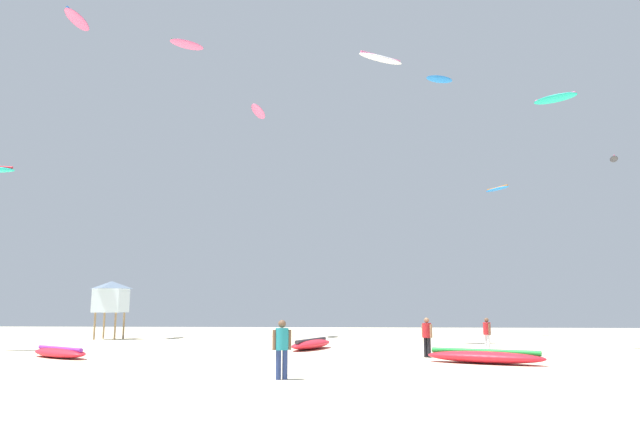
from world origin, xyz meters
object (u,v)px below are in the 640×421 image
(kite_aloft_0, at_px, (381,59))
(kite_aloft_7, at_px, (555,98))
(person_left, at_px, (427,334))
(kite_aloft_8, at_px, (187,44))
(kite_aloft_6, at_px, (614,159))
(kite_aloft_5, at_px, (439,79))
(person_foreground, at_px, (282,345))
(kite_grounded_near, at_px, (311,344))
(kite_grounded_mid, at_px, (60,352))
(kite_aloft_2, at_px, (258,112))
(lifeguard_tower, at_px, (111,296))
(person_midground, at_px, (487,332))
(kite_grounded_far, at_px, (485,357))
(kite_aloft_1, at_px, (77,20))
(kite_aloft_3, at_px, (497,189))

(kite_aloft_0, bearing_deg, kite_aloft_7, -23.43)
(person_left, xyz_separation_m, kite_aloft_8, (-17.49, 18.34, 22.95))
(kite_aloft_6, bearing_deg, kite_aloft_7, -121.86)
(kite_aloft_5, bearing_deg, person_foreground, -108.79)
(kite_aloft_5, bearing_deg, kite_aloft_0, -134.22)
(kite_grounded_near, distance_m, kite_grounded_mid, 12.43)
(person_foreground, relative_size, kite_aloft_0, 0.53)
(kite_aloft_0, relative_size, kite_aloft_5, 1.54)
(person_left, bearing_deg, person_foreground, -166.14)
(kite_aloft_2, bearing_deg, kite_aloft_5, -16.36)
(person_left, distance_m, kite_grounded_near, 7.69)
(kite_aloft_0, distance_m, kite_aloft_5, 6.18)
(kite_aloft_7, bearing_deg, kite_aloft_8, 153.52)
(kite_aloft_2, bearing_deg, lifeguard_tower, -160.43)
(person_midground, relative_size, kite_aloft_6, 0.79)
(kite_grounded_near, bearing_deg, kite_aloft_0, 48.90)
(kite_grounded_far, bearing_deg, person_left, 123.36)
(person_midground, xyz_separation_m, kite_grounded_near, (-9.11, 0.86, -0.71))
(person_foreground, xyz_separation_m, kite_grounded_mid, (-10.97, 7.44, -0.81))
(kite_grounded_near, distance_m, kite_aloft_6, 29.33)
(person_midground, relative_size, person_left, 0.97)
(kite_aloft_0, xyz_separation_m, kite_aloft_2, (-9.75, 8.55, -0.44))
(kite_aloft_8, bearing_deg, person_midground, -33.96)
(person_midground, distance_m, kite_aloft_1, 38.44)
(kite_grounded_far, bearing_deg, kite_aloft_8, 132.38)
(kite_aloft_0, bearing_deg, kite_aloft_1, 168.64)
(kite_aloft_2, bearing_deg, person_midground, -43.66)
(lifeguard_tower, relative_size, kite_aloft_0, 1.24)
(kite_grounded_near, height_order, kite_aloft_2, kite_aloft_2)
(kite_aloft_7, distance_m, kite_aloft_8, 30.26)
(kite_grounded_mid, distance_m, kite_aloft_2, 27.09)
(kite_grounded_mid, xyz_separation_m, kite_aloft_0, (14.57, 11.37, 18.16))
(kite_grounded_mid, height_order, lifeguard_tower, lifeguard_tower)
(kite_grounded_mid, bearing_deg, person_foreground, -34.16)
(kite_aloft_5, bearing_deg, kite_aloft_3, 56.22)
(kite_grounded_mid, bearing_deg, kite_grounded_far, -4.40)
(kite_aloft_2, height_order, kite_aloft_5, kite_aloft_5)
(kite_aloft_1, relative_size, kite_aloft_8, 1.34)
(kite_grounded_mid, relative_size, kite_grounded_far, 0.83)
(person_foreground, bearing_deg, kite_aloft_3, 137.07)
(person_left, height_order, kite_grounded_mid, person_left)
(kite_aloft_5, bearing_deg, kite_aloft_1, 179.38)
(kite_grounded_far, relative_size, kite_aloft_0, 1.42)
(kite_aloft_3, bearing_deg, kite_aloft_5, -123.78)
(kite_aloft_0, xyz_separation_m, kite_aloft_7, (9.63, -4.17, -4.56))
(lifeguard_tower, bearing_deg, person_left, -34.94)
(person_midground, bearing_deg, person_foreground, 33.15)
(kite_aloft_8, bearing_deg, person_left, -46.36)
(kite_aloft_2, height_order, kite_aloft_3, kite_aloft_2)
(kite_aloft_3, relative_size, kite_aloft_5, 1.16)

